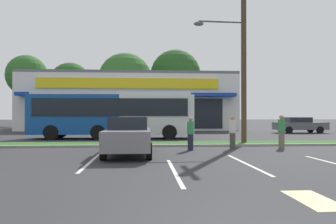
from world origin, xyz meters
The scene contains 18 objects.
grass_median centered at (0.00, 14.00, 0.06)m, with size 56.00×2.20×0.12m, color #2D5B23.
curb_lip centered at (0.00, 12.78, 0.06)m, with size 56.00×0.24×0.12m, color #99968C.
parking_stripe_0 centered at (-3.13, 7.37, 0.00)m, with size 0.12×4.80×0.01m, color silver.
parking_stripe_1 centered at (-0.36, 5.20, 0.00)m, with size 0.12×4.80×0.01m, color silver.
parking_stripe_2 centered at (2.22, 6.48, 0.00)m, with size 0.12×4.80×0.01m, color silver.
lot_arrow centered at (2.06, 1.69, 0.00)m, with size 0.70×1.60×0.01m, color beige.
storefront_building centered at (-2.83, 35.66, 3.17)m, with size 23.42×12.65×6.34m.
tree_far_left centered at (-18.62, 46.20, 7.54)m, with size 6.00×6.00×10.56m.
tree_left centered at (-12.09, 45.34, 6.39)m, with size 5.95×5.95×9.37m.
tree_mid_left centered at (-3.98, 44.35, 6.78)m, with size 7.85×7.85×10.71m.
tree_mid centered at (3.52, 45.72, 7.77)m, with size 7.57×7.57×11.56m.
utility_pole centered at (4.24, 13.88, 5.14)m, with size 3.03×2.40×9.59m.
city_bus centered at (-3.44, 19.09, 1.76)m, with size 11.33×2.86×3.25m.
car_0 centered at (-1.90, 9.24, 0.80)m, with size 1.89×4.58×1.57m.
car_4 centered at (13.12, 25.32, 0.76)m, with size 4.64×1.97×1.45m.
pedestrian_near_bench centered at (3.06, 11.41, 0.81)m, with size 0.33×0.33×1.62m.
pedestrian_by_pole centered at (0.93, 10.92, 0.79)m, with size 0.32×0.32×1.57m.
pedestrian_mid centered at (5.57, 11.52, 0.84)m, with size 0.34×0.34×1.66m.
Camera 1 is at (-1.25, -4.61, 1.65)m, focal length 35.70 mm.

